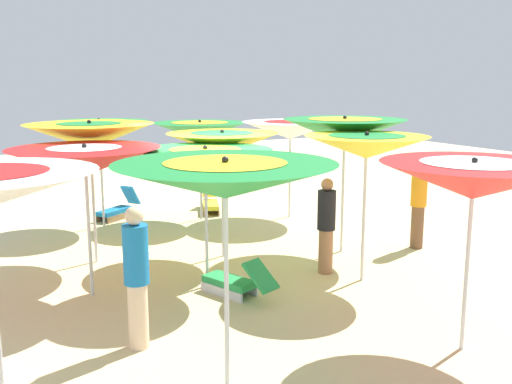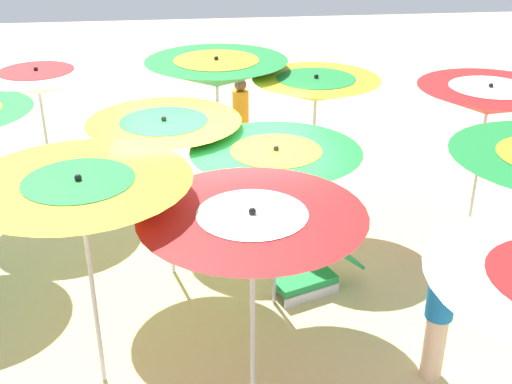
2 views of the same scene
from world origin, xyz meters
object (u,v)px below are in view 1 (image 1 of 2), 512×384
object	(u,v)px
beach_umbrella_2	(345,130)
beach_umbrella_6	(222,143)
beach_umbrella_4	(225,180)
beachgoer_2	(419,201)
beach_umbrella_10	(90,136)
lounger_0	(235,282)
lounger_2	(118,209)
beach_umbrella_1	(366,146)
beach_umbrella_5	(205,161)
beach_umbrella_11	(99,128)
beach_umbrella_0	(473,180)
beachgoer_0	(137,275)
beach_umbrella_3	(290,130)
beach_umbrella_9	(85,161)
beach_umbrella_7	(200,131)
beachgoer_1	(326,224)
lounger_1	(210,203)

from	to	relation	value
beach_umbrella_2	beach_umbrella_6	bearing A→B (deg)	-21.09
beach_umbrella_4	beachgoer_2	xyz separation A→B (m)	(-5.40, -2.85, -1.27)
beach_umbrella_10	lounger_0	world-z (taller)	beach_umbrella_10
lounger_2	beach_umbrella_6	bearing A→B (deg)	68.77
beach_umbrella_1	beach_umbrella_6	bearing A→B (deg)	-58.02
beach_umbrella_5	beach_umbrella_6	world-z (taller)	beach_umbrella_6
beach_umbrella_11	beach_umbrella_0	bearing A→B (deg)	105.93
beach_umbrella_2	beachgoer_2	xyz separation A→B (m)	(-1.41, 0.50, -1.35)
beach_umbrella_5	beachgoer_0	xyz separation A→B (m)	(1.58, 1.54, -1.07)
beachgoer_2	beachgoer_0	bearing A→B (deg)	-116.84
beach_umbrella_0	beach_umbrella_4	xyz separation A→B (m)	(2.82, -0.59, 0.15)
beach_umbrella_3	beach_umbrella_11	bearing A→B (deg)	-15.89
beach_umbrella_9	lounger_0	xyz separation A→B (m)	(-1.87, 1.03, -1.81)
beach_umbrella_6	beachgoer_0	size ratio (longest dim) A/B	1.33
beach_umbrella_11	beachgoer_2	xyz separation A→B (m)	(-4.84, 4.51, -1.23)
beach_umbrella_10	beachgoer_0	world-z (taller)	beach_umbrella_10
beach_umbrella_7	beach_umbrella_3	bearing A→B (deg)	158.76
beach_umbrella_6	beach_umbrella_7	world-z (taller)	beach_umbrella_6
lounger_2	lounger_0	bearing A→B (deg)	57.75
beach_umbrella_1	beach_umbrella_3	bearing A→B (deg)	-106.80
lounger_2	beachgoer_0	size ratio (longest dim) A/B	0.69
beach_umbrella_1	beach_umbrella_5	distance (m)	2.48
beach_umbrella_9	beachgoer_2	bearing A→B (deg)	175.67
beach_umbrella_9	beach_umbrella_6	bearing A→B (deg)	-161.93
beach_umbrella_0	beachgoer_1	xyz separation A→B (m)	(-0.19, -3.07, -1.22)
beach_umbrella_1	beach_umbrella_3	xyz separation A→B (m)	(-1.30, -4.30, -0.12)
beach_umbrella_5	beachgoer_1	distance (m)	2.32
beach_umbrella_0	beach_umbrella_9	world-z (taller)	beach_umbrella_0
beach_umbrella_11	lounger_1	size ratio (longest dim) A/B	1.82
beach_umbrella_1	beach_umbrella_5	bearing A→B (deg)	-22.15
beach_umbrella_6	beachgoer_0	bearing A→B (deg)	48.98
beach_umbrella_4	beach_umbrella_6	size ratio (longest dim) A/B	1.05
beach_umbrella_2	beach_umbrella_3	world-z (taller)	beach_umbrella_2
beach_umbrella_4	lounger_1	bearing A→B (deg)	-112.96
beach_umbrella_10	lounger_2	bearing A→B (deg)	-111.82
beach_umbrella_2	beach_umbrella_7	size ratio (longest dim) A/B	1.11
beach_umbrella_6	beach_umbrella_0	bearing A→B (deg)	100.76
lounger_2	beach_umbrella_11	bearing A→B (deg)	18.38
beachgoer_0	beachgoer_2	distance (m)	6.14
lounger_2	beach_umbrella_10	bearing A→B (deg)	33.96
beach_umbrella_9	beachgoer_2	size ratio (longest dim) A/B	1.29
beach_umbrella_2	beachgoer_0	bearing A→B (deg)	24.28
beachgoer_0	beach_umbrella_5	bearing A→B (deg)	-104.68
beach_umbrella_4	lounger_0	world-z (taller)	beach_umbrella_4
beach_umbrella_11	beach_umbrella_4	bearing A→B (deg)	85.68
beach_umbrella_10	beachgoer_2	distance (m)	6.10
beach_umbrella_0	beach_umbrella_2	size ratio (longest dim) A/B	0.91
beach_umbrella_6	beachgoer_1	bearing A→B (deg)	123.34
lounger_0	beachgoer_0	xyz separation A→B (m)	(1.78, 0.98, 0.70)
beach_umbrella_11	lounger_0	bearing A→B (deg)	97.60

